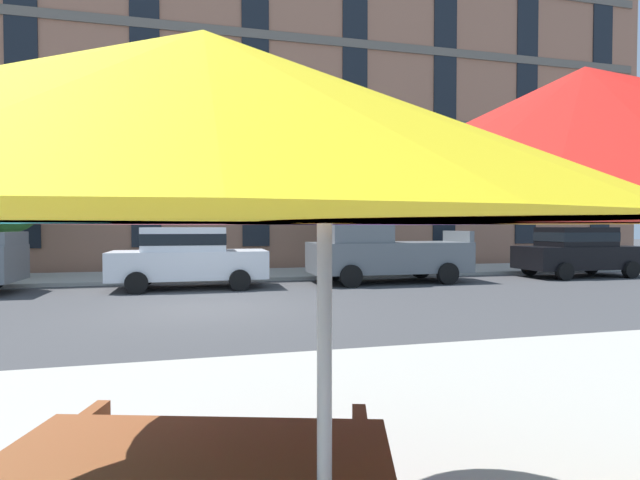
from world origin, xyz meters
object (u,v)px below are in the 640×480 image
object	(u,v)px
street_tree_left	(4,201)
patio_umbrella	(325,172)
sedan_black	(578,250)
pickup_gray_midblock	(382,251)
street_tree_middle	(345,203)
sedan_white	(188,256)

from	to	relation	value
street_tree_left	patio_umbrella	size ratio (longest dim) A/B	1.04
patio_umbrella	sedan_black	bearing A→B (deg)	45.01
pickup_gray_midblock	sedan_black	world-z (taller)	pickup_gray_midblock
pickup_gray_midblock	street_tree_middle	world-z (taller)	street_tree_middle
street_tree_left	patio_umbrella	distance (m)	17.09
pickup_gray_midblock	street_tree_left	size ratio (longest dim) A/B	1.40
street_tree_left	patio_umbrella	bearing A→B (deg)	-67.32
pickup_gray_midblock	sedan_black	distance (m)	7.49
street_tree_left	pickup_gray_midblock	bearing A→B (deg)	-14.53
street_tree_middle	patio_umbrella	xyz separation A→B (m)	(-4.85, -15.55, -0.67)
sedan_white	patio_umbrella	size ratio (longest dim) A/B	1.26
sedan_white	street_tree_middle	world-z (taller)	street_tree_middle
pickup_gray_midblock	patio_umbrella	size ratio (longest dim) A/B	1.46
patio_umbrella	street_tree_left	bearing A→B (deg)	112.68
street_tree_middle	street_tree_left	bearing A→B (deg)	178.97
pickup_gray_midblock	sedan_black	size ratio (longest dim) A/B	1.16
sedan_black	pickup_gray_midblock	bearing A→B (deg)	180.00
sedan_white	street_tree_left	distance (m)	6.75
sedan_black	patio_umbrella	bearing A→B (deg)	-134.99
sedan_white	street_tree_middle	distance (m)	6.56
street_tree_left	sedan_black	bearing A→B (deg)	-9.00
sedan_black	street_tree_left	size ratio (longest dim) A/B	1.21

